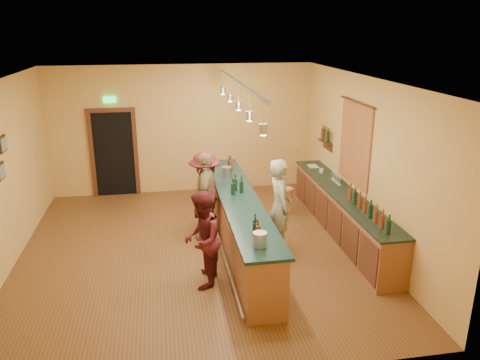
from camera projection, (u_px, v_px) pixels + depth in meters
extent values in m
plane|color=brown|center=(196.00, 251.00, 8.90)|extent=(7.00, 7.00, 0.00)
cube|color=silver|center=(190.00, 80.00, 7.90)|extent=(6.50, 7.00, 0.02)
cube|color=#DDB753|center=(182.00, 130.00, 11.67)|extent=(6.50, 0.02, 3.20)
cube|color=#DDB753|center=(218.00, 263.00, 5.13)|extent=(6.50, 0.02, 3.20)
cube|color=#DDB753|center=(0.00, 180.00, 7.87)|extent=(0.02, 7.00, 3.20)
cube|color=#DDB753|center=(363.00, 162.00, 8.93)|extent=(0.02, 7.00, 3.20)
cube|color=black|center=(114.00, 154.00, 11.55)|extent=(0.95, 0.06, 2.10)
cube|color=#482415|center=(92.00, 155.00, 11.45)|extent=(0.10, 0.08, 2.10)
cube|color=#482415|center=(136.00, 154.00, 11.62)|extent=(0.10, 0.08, 2.10)
cube|color=#482415|center=(110.00, 110.00, 11.19)|extent=(1.15, 0.08, 0.10)
cube|color=#19E54C|center=(109.00, 100.00, 11.10)|extent=(0.30, 0.04, 0.15)
cube|color=maroon|center=(355.00, 144.00, 9.22)|extent=(0.03, 1.40, 1.60)
cube|color=#482415|center=(325.00, 142.00, 10.70)|extent=(0.16, 0.55, 0.03)
cube|color=#482415|center=(328.00, 146.00, 10.75)|extent=(0.03, 0.55, 0.18)
cube|color=brown|center=(341.00, 215.00, 9.43)|extent=(0.55, 4.50, 0.90)
cube|color=black|center=(343.00, 193.00, 9.28)|extent=(0.60, 4.55, 0.04)
cylinder|color=silver|center=(321.00, 171.00, 10.48)|extent=(0.09, 0.09, 0.09)
cube|color=silver|center=(313.00, 166.00, 10.95)|extent=(0.22, 0.30, 0.01)
cube|color=brown|center=(239.00, 224.00, 8.88)|extent=(0.60, 5.00, 1.00)
cube|color=#112C29|center=(239.00, 198.00, 8.71)|extent=(0.70, 5.10, 0.05)
cylinder|color=silver|center=(220.00, 242.00, 8.93)|extent=(0.05, 5.00, 0.05)
cylinder|color=silver|center=(260.00, 239.00, 6.70)|extent=(0.20, 0.20, 0.22)
cylinder|color=silver|center=(227.00, 172.00, 9.79)|extent=(0.20, 0.20, 0.22)
cube|color=silver|center=(239.00, 83.00, 8.05)|extent=(0.06, 4.60, 0.05)
cylinder|color=silver|center=(264.00, 114.00, 6.24)|extent=(0.01, 0.01, 0.35)
cylinder|color=#A5A5AD|center=(263.00, 129.00, 6.30)|extent=(0.11, 0.11, 0.14)
cylinder|color=#FFEABF|center=(263.00, 135.00, 6.33)|extent=(0.08, 0.08, 0.02)
cylinder|color=silver|center=(249.00, 103.00, 7.17)|extent=(0.01, 0.01, 0.35)
cylinder|color=#A5A5AD|center=(249.00, 116.00, 7.24)|extent=(0.11, 0.11, 0.14)
cylinder|color=#FFEABF|center=(249.00, 121.00, 7.26)|extent=(0.08, 0.08, 0.02)
cylinder|color=silver|center=(239.00, 94.00, 8.11)|extent=(0.01, 0.01, 0.35)
cylinder|color=#A5A5AD|center=(239.00, 105.00, 8.17)|extent=(0.11, 0.11, 0.14)
cylinder|color=#FFEABF|center=(239.00, 110.00, 8.20)|extent=(0.08, 0.08, 0.02)
cylinder|color=silver|center=(230.00, 87.00, 9.04)|extent=(0.01, 0.01, 0.35)
cylinder|color=#A5A5AD|center=(230.00, 97.00, 9.11)|extent=(0.11, 0.11, 0.14)
cylinder|color=#FFEABF|center=(230.00, 101.00, 9.13)|extent=(0.08, 0.08, 0.02)
cylinder|color=silver|center=(223.00, 81.00, 9.98)|extent=(0.01, 0.01, 0.35)
cylinder|color=#A5A5AD|center=(223.00, 90.00, 10.04)|extent=(0.11, 0.11, 0.14)
cylinder|color=#FFEABF|center=(223.00, 94.00, 10.07)|extent=(0.08, 0.08, 0.02)
imported|color=gray|center=(280.00, 207.00, 8.56)|extent=(0.44, 0.67, 1.83)
imported|color=#59191E|center=(202.00, 240.00, 7.50)|extent=(0.78, 0.90, 1.61)
imported|color=#997A51|center=(206.00, 196.00, 9.22)|extent=(0.67, 1.11, 1.76)
imported|color=#59191E|center=(205.00, 194.00, 9.38)|extent=(0.72, 1.16, 1.73)
cylinder|color=#A26849|center=(287.00, 189.00, 10.42)|extent=(0.31, 0.31, 0.04)
cylinder|color=#A26849|center=(291.00, 202.00, 10.54)|extent=(0.04, 0.04, 0.59)
cylinder|color=#A26849|center=(282.00, 201.00, 10.60)|extent=(0.04, 0.04, 0.59)
cylinder|color=#A26849|center=(285.00, 204.00, 10.42)|extent=(0.04, 0.04, 0.59)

